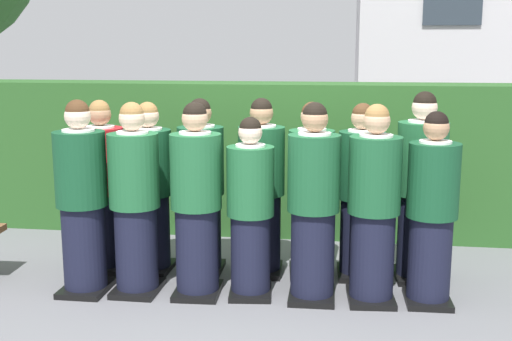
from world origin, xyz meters
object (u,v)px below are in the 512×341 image
student_rear_row_1 (150,192)px  student_rear_row_3 (261,191)px  student_front_row_2 (196,205)px  student_front_row_6 (432,214)px  student_rear_row_2 (201,191)px  student_rear_row_5 (360,195)px  student_in_red_blazer (103,190)px  student_front_row_4 (313,207)px  student_front_row_5 (374,209)px  student_rear_row_6 (421,191)px  student_front_row_1 (135,204)px  student_front_row_3 (250,212)px  student_rear_row_4 (311,194)px  student_front_row_0 (82,202)px

student_rear_row_1 → student_rear_row_3: (1.05, 0.08, 0.02)m
student_front_row_2 → student_front_row_6: 1.97m
student_front_row_6 → student_rear_row_2: 2.11m
student_rear_row_5 → student_in_red_blazer: bearing=-177.1°
student_front_row_4 → student_rear_row_1: student_front_row_4 is taller
student_front_row_5 → student_rear_row_6: (0.44, 0.60, 0.03)m
student_rear_row_2 → student_rear_row_1: bearing=-176.3°
student_front_row_4 → student_rear_row_5: (0.40, 0.61, -0.03)m
student_in_red_blazer → student_front_row_1: bearing=-47.8°
student_front_row_3 → student_rear_row_5: bearing=32.8°
student_in_red_blazer → student_front_row_4: bearing=-13.6°
student_rear_row_4 → student_rear_row_2: bearing=-176.0°
student_rear_row_2 → student_rear_row_6: bearing=2.5°
student_front_row_1 → student_in_red_blazer: student_front_row_1 is taller
student_front_row_0 → student_in_red_blazer: size_ratio=1.03×
student_front_row_1 → student_front_row_3: size_ratio=1.08×
student_front_row_5 → student_rear_row_4: size_ratio=1.02×
student_front_row_3 → student_front_row_6: 1.51m
student_front_row_4 → student_rear_row_5: size_ratio=1.03×
student_rear_row_4 → student_rear_row_6: (0.99, 0.02, 0.05)m
student_rear_row_5 → student_rear_row_4: bearing=-178.6°
student_front_row_2 → student_front_row_3: bearing=5.9°
student_front_row_4 → student_rear_row_5: 0.74m
student_front_row_6 → student_rear_row_1: size_ratio=1.00×
student_front_row_0 → student_in_red_blazer: (-0.04, 0.60, -0.03)m
student_front_row_1 → student_front_row_5: 2.03m
student_front_row_0 → student_rear_row_2: 1.11m
student_front_row_1 → student_rear_row_4: 1.62m
student_front_row_3 → student_rear_row_4: size_ratio=0.95×
student_rear_row_5 → student_rear_row_3: bearing=-177.8°
student_in_red_blazer → student_rear_row_3: bearing=3.3°
student_front_row_0 → student_front_row_1: 0.46m
student_front_row_6 → student_rear_row_2: bearing=166.7°
student_front_row_5 → student_in_red_blazer: 2.57m
student_front_row_2 → student_front_row_5: student_front_row_2 is taller
student_front_row_6 → student_rear_row_2: (-2.05, 0.48, 0.02)m
student_front_row_4 → student_rear_row_2: bearing=153.7°
student_in_red_blazer → student_rear_row_5: size_ratio=1.01×
student_front_row_5 → student_rear_row_4: bearing=133.4°
student_front_row_1 → student_rear_row_2: student_front_row_1 is taller
student_front_row_6 → student_rear_row_5: (-0.57, 0.57, 0.00)m
student_front_row_2 → student_front_row_4: (0.99, 0.04, 0.00)m
student_rear_row_5 → student_front_row_1: bearing=-160.8°
student_front_row_3 → student_front_row_2: bearing=-174.1°
student_front_row_2 → student_in_red_blazer: student_front_row_2 is taller
student_rear_row_3 → student_rear_row_5: size_ratio=1.02×
student_front_row_3 → student_rear_row_6: 1.60m
student_front_row_3 → student_rear_row_5: student_rear_row_5 is taller
student_in_red_blazer → student_rear_row_1: 0.46m
student_front_row_4 → student_rear_row_3: bearing=131.6°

